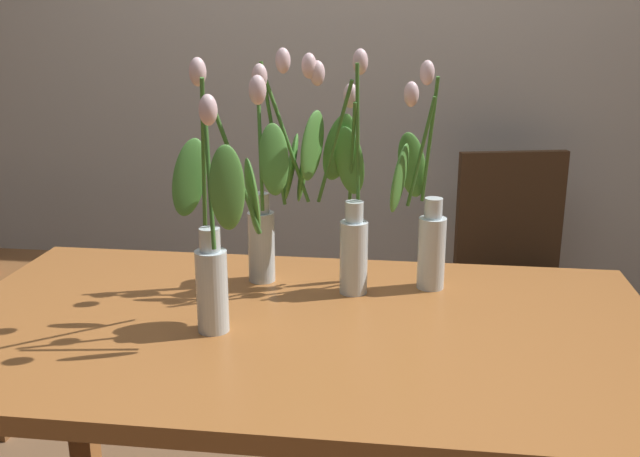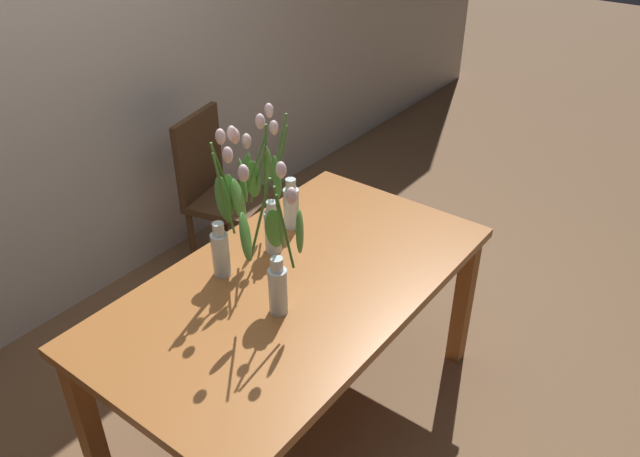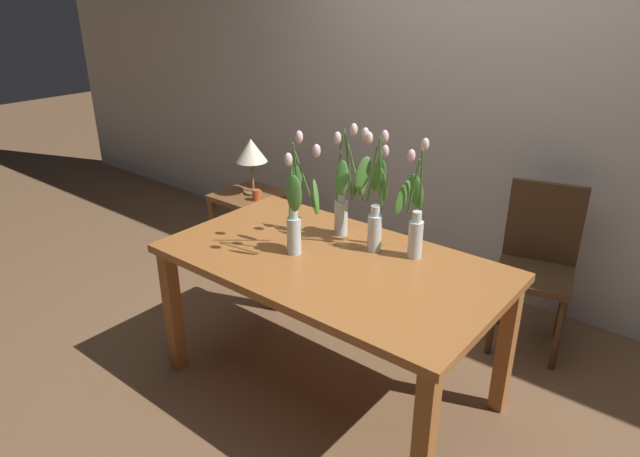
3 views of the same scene
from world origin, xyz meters
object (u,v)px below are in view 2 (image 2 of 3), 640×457
object	(u,v)px
tulip_vase_2	(263,205)
tulip_vase_1	(276,261)
dining_table	(296,300)
dining_chair	(217,186)
tulip_vase_3	(224,225)
tulip_vase_0	(285,192)

from	to	relation	value
tulip_vase_2	tulip_vase_1	bearing A→B (deg)	-131.63
dining_table	dining_chair	distance (m)	1.24
tulip_vase_3	dining_chair	bearing A→B (deg)	48.15
dining_table	tulip_vase_2	size ratio (longest dim) A/B	2.75
tulip_vase_0	dining_chair	size ratio (longest dim) A/B	0.59
tulip_vase_1	tulip_vase_3	distance (m)	0.31
dining_table	tulip_vase_2	xyz separation A→B (m)	(0.08, 0.23, 0.31)
tulip_vase_2	tulip_vase_3	size ratio (longest dim) A/B	1.00
dining_table	tulip_vase_0	world-z (taller)	tulip_vase_0
tulip_vase_0	tulip_vase_1	size ratio (longest dim) A/B	0.97
tulip_vase_2	tulip_vase_3	xyz separation A→B (m)	(-0.19, 0.03, -0.01)
tulip_vase_2	dining_chair	size ratio (longest dim) A/B	0.63
tulip_vase_1	tulip_vase_2	xyz separation A→B (m)	(0.25, 0.28, 0.01)
tulip_vase_0	tulip_vase_1	distance (m)	0.54
dining_table	tulip_vase_2	distance (m)	0.39
dining_table	tulip_vase_0	size ratio (longest dim) A/B	2.90
tulip_vase_0	tulip_vase_3	bearing A→B (deg)	-177.21
tulip_vase_2	tulip_vase_3	world-z (taller)	same
tulip_vase_0	tulip_vase_3	size ratio (longest dim) A/B	0.95
dining_table	tulip_vase_1	distance (m)	0.34
dining_table	dining_chair	xyz separation A→B (m)	(0.63, 1.07, -0.12)
tulip_vase_1	dining_chair	size ratio (longest dim) A/B	0.61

